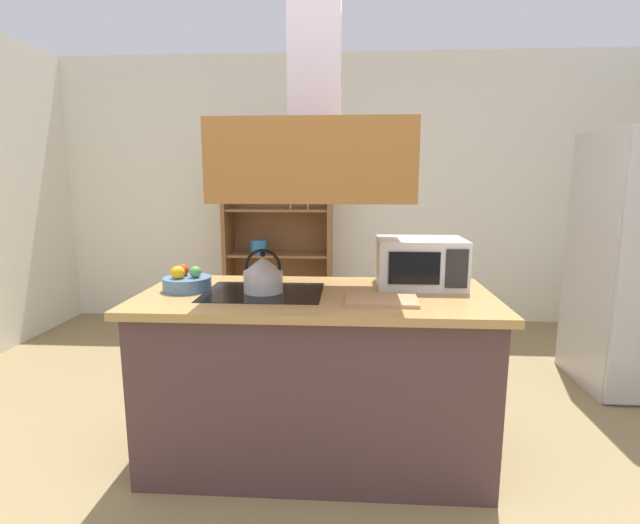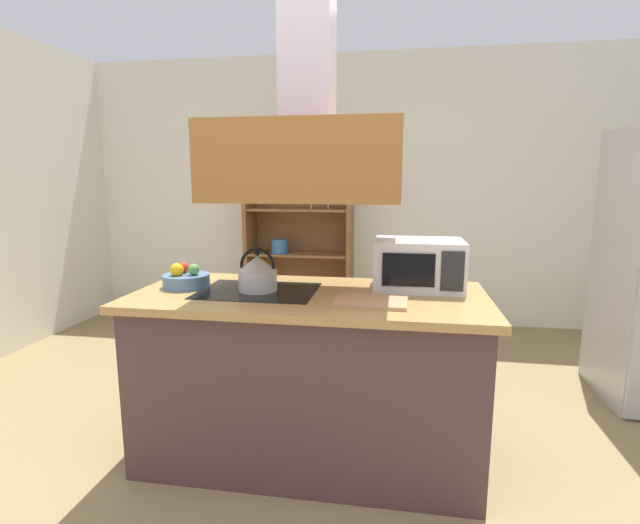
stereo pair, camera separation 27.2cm
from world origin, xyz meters
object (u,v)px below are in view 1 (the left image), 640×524
kettle (263,274)px  cutting_board (381,300)px  microwave (420,262)px  fruit_bowl (187,282)px  dish_cabinet (279,246)px

kettle → cutting_board: bearing=-14.0°
cutting_board → microwave: (0.23, 0.35, 0.12)m
kettle → fruit_bowl: bearing=176.8°
kettle → microwave: 0.85m
kettle → microwave: size_ratio=0.49×
dish_cabinet → microwave: (1.10, -2.19, 0.23)m
fruit_bowl → microwave: bearing=8.3°
dish_cabinet → kettle: 2.42m
dish_cabinet → cutting_board: dish_cabinet is taller
dish_cabinet → cutting_board: size_ratio=5.30×
dish_cabinet → microwave: dish_cabinet is taller
cutting_board → fruit_bowl: bearing=170.3°
dish_cabinet → fruit_bowl: size_ratio=7.27×
cutting_board → fruit_bowl: 1.02m
cutting_board → fruit_bowl: size_ratio=1.37×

